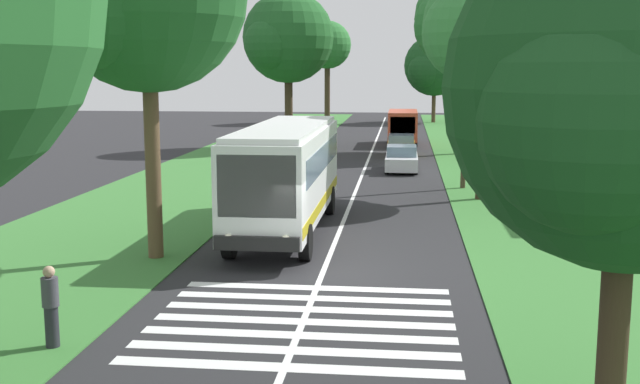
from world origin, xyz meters
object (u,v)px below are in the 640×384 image
(roadside_tree_right_1, at_px, (433,67))
(pedestrian, at_px, (51,306))
(roadside_tree_right_0, at_px, (618,97))
(roadside_tree_left_0, at_px, (287,40))
(trailing_car_1, at_px, (401,146))
(roadside_tree_left_3, at_px, (326,47))
(roadside_tree_right_3, at_px, (465,23))
(roadside_tree_right_2, at_px, (481,29))
(trailing_car_0, at_px, (402,159))
(coach_bus, at_px, (287,171))
(utility_pole, at_px, (465,109))
(trailing_minibus_0, at_px, (403,124))

(roadside_tree_right_1, bearing_deg, pedestrian, 171.63)
(roadside_tree_right_0, bearing_deg, roadside_tree_left_0, 14.24)
(trailing_car_1, xyz_separation_m, roadside_tree_left_0, (3.83, 8.03, 6.93))
(roadside_tree_left_3, bearing_deg, roadside_tree_right_3, -157.36)
(roadside_tree_right_2, bearing_deg, trailing_car_0, 19.24)
(coach_bus, relative_size, pedestrian, 6.60)
(utility_pole, bearing_deg, pedestrian, 156.12)
(roadside_tree_right_1, relative_size, roadside_tree_right_2, 0.90)
(pedestrian, bearing_deg, trailing_minibus_0, -9.11)
(trailing_minibus_0, relative_size, roadside_tree_right_2, 0.60)
(trailing_car_1, bearing_deg, roadside_tree_right_0, -175.73)
(trailing_car_1, relative_size, roadside_tree_right_2, 0.43)
(trailing_minibus_0, height_order, roadside_tree_right_1, roadside_tree_right_1)
(roadside_tree_right_1, bearing_deg, roadside_tree_left_3, 96.98)
(coach_bus, distance_m, roadside_tree_right_3, 27.74)
(trailing_minibus_0, height_order, roadside_tree_left_0, roadside_tree_left_0)
(trailing_car_1, xyz_separation_m, trailing_minibus_0, (7.68, -0.07, 0.88))
(roadside_tree_left_3, relative_size, roadside_tree_right_2, 1.05)
(trailing_minibus_0, distance_m, roadside_tree_right_1, 25.10)
(roadside_tree_right_3, bearing_deg, trailing_minibus_0, 34.17)
(roadside_tree_right_0, bearing_deg, trailing_minibus_0, 3.49)
(roadside_tree_left_0, distance_m, roadside_tree_right_3, 12.23)
(trailing_minibus_0, distance_m, roadside_tree_right_3, 9.93)
(roadside_tree_right_3, bearing_deg, roadside_tree_left_0, 80.83)
(trailing_minibus_0, bearing_deg, trailing_car_0, 179.97)
(roadside_tree_right_2, xyz_separation_m, pedestrian, (-19.05, 10.18, -6.37))
(roadside_tree_right_1, height_order, roadside_tree_right_3, roadside_tree_right_3)
(trailing_minibus_0, xyz_separation_m, roadside_tree_right_0, (-47.10, -2.87, 3.72))
(roadside_tree_right_1, relative_size, roadside_tree_right_3, 0.74)
(roadside_tree_right_1, bearing_deg, roadside_tree_right_2, -179.77)
(roadside_tree_right_1, height_order, roadside_tree_right_2, roadside_tree_right_2)
(roadside_tree_left_0, relative_size, roadside_tree_right_2, 1.09)
(trailing_car_1, height_order, trailing_minibus_0, trailing_minibus_0)
(coach_bus, bearing_deg, roadside_tree_left_3, 4.45)
(coach_bus, xyz_separation_m, roadside_tree_right_3, (25.82, -7.83, 6.44))
(roadside_tree_right_3, bearing_deg, coach_bus, 163.14)
(roadside_tree_right_2, bearing_deg, roadside_tree_right_0, 179.09)
(utility_pole, relative_size, pedestrian, 4.27)
(roadside_tree_right_2, distance_m, utility_pole, 4.75)
(roadside_tree_right_2, bearing_deg, roadside_tree_left_3, 13.50)
(coach_bus, height_order, roadside_tree_right_2, roadside_tree_right_2)
(roadside_tree_right_2, bearing_deg, roadside_tree_right_1, 0.23)
(utility_pole, height_order, pedestrian, utility_pole)
(roadside_tree_left_3, bearing_deg, trailing_car_1, -165.32)
(roadside_tree_right_1, xyz_separation_m, roadside_tree_right_2, (-48.81, -0.19, 1.50))
(trailing_car_1, distance_m, roadside_tree_right_2, 18.15)
(coach_bus, height_order, utility_pole, utility_pole)
(coach_bus, bearing_deg, pedestrian, 165.38)
(trailing_car_0, relative_size, roadside_tree_right_3, 0.35)
(roadside_tree_left_0, xyz_separation_m, roadside_tree_right_2, (-20.40, -11.34, -0.33))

